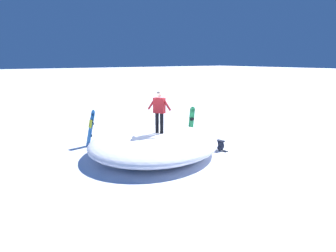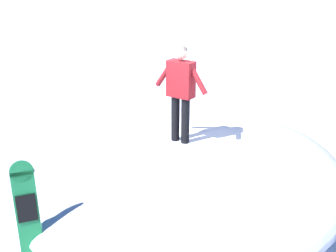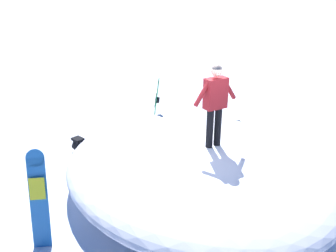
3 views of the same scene
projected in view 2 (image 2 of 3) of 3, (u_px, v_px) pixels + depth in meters
name	position (u px, v px, depth m)	size (l,w,h in m)	color
ground	(218.00, 193.00, 7.20)	(240.00, 240.00, 0.00)	white
snow_mound	(190.00, 172.00, 6.95)	(5.08, 5.88, 0.92)	white
snowboarder_standing	(181.00, 88.00, 6.68)	(0.89, 0.61, 1.64)	black
snowboard_secondary_upright	(28.00, 219.00, 5.05)	(0.23, 0.29, 1.60)	#1E8C47
backpack_far	(30.00, 181.00, 7.13)	(0.62, 0.28, 0.44)	#1E2333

